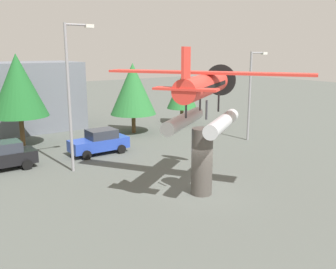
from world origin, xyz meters
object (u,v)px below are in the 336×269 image
display_pedestal (202,162)px  tree_east (18,86)px  car_mid_blue (100,142)px  floatplane_monument (204,95)px  streetlight_primary (71,89)px  car_near_black (1,156)px  tree_center_back (133,89)px  tree_far_east (182,92)px  streetlight_secondary (252,89)px

display_pedestal → tree_east: (-4.90, 15.64, 2.98)m
car_mid_blue → tree_east: bearing=-53.9°
floatplane_monument → streetlight_primary: size_ratio=1.04×
floatplane_monument → car_mid_blue: size_ratio=2.21×
car_near_black → tree_center_back: bearing=-159.9°
car_near_black → streetlight_primary: streetlight_primary is taller
car_near_black → tree_far_east: size_ratio=0.85×
tree_far_east → car_near_black: bearing=-163.5°
tree_east → streetlight_secondary: bearing=-28.9°
streetlight_primary → car_near_black: bearing=142.5°
floatplane_monument → car_near_black: 13.51m
floatplane_monument → tree_east: 16.36m
car_near_black → tree_center_back: (12.19, 4.47, 3.10)m
car_mid_blue → tree_far_east: tree_far_east is taller
streetlight_primary → tree_east: streetlight_primary is taller
floatplane_monument → car_mid_blue: 11.05m
tree_far_east → streetlight_primary: bearing=-150.7°
streetlight_primary → tree_far_east: streetlight_primary is taller
display_pedestal → streetlight_primary: bearing=117.4°
car_near_black → tree_east: (2.68, 5.32, 3.85)m
car_near_black → tree_east: tree_east is taller
tree_center_back → tree_far_east: 6.41m
tree_far_east → car_mid_blue: bearing=-154.8°
display_pedestal → tree_east: 16.66m
car_near_black → tree_east: bearing=-116.7°
tree_center_back → streetlight_secondary: bearing=-50.8°
floatplane_monument → tree_center_back: size_ratio=1.48×
car_mid_blue → floatplane_monument: bearing=95.9°
car_mid_blue → streetlight_primary: (-2.94, -2.73, 4.22)m
car_near_black → tree_far_east: bearing=-163.5°
display_pedestal → tree_east: tree_east is taller
streetlight_primary → tree_east: bearing=97.2°
streetlight_secondary → tree_far_east: streetlight_secondary is taller
car_near_black → tree_center_back: size_ratio=0.67×
streetlight_secondary → tree_center_back: (-6.52, 7.97, -0.26)m
floatplane_monument → tree_center_back: 15.43m
tree_far_east → streetlight_secondary: bearing=-88.5°
car_mid_blue → tree_far_east: (11.84, 5.58, 2.36)m
streetlight_secondary → car_near_black: bearing=169.4°
car_near_black → tree_far_east: (18.48, 5.46, 2.36)m
display_pedestal → streetlight_secondary: size_ratio=0.48×
streetlight_secondary → tree_far_east: 9.02m
display_pedestal → car_near_black: size_ratio=0.83×
tree_far_east → tree_center_back: bearing=-171.0°
car_mid_blue → streetlight_primary: size_ratio=0.47×
car_mid_blue → streetlight_secondary: streetlight_secondary is taller
display_pedestal → tree_far_east: size_ratio=0.71×
tree_center_back → streetlight_primary: bearing=-139.2°
streetlight_secondary → tree_east: streetlight_secondary is taller
car_mid_blue → tree_east: 7.76m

